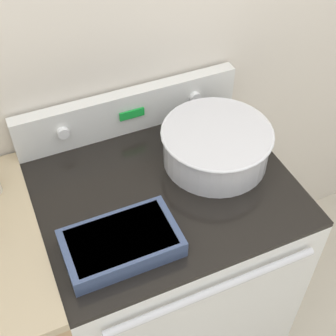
# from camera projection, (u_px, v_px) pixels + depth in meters

# --- Properties ---
(kitchen_wall) EXTENTS (8.00, 0.05, 2.50)m
(kitchen_wall) POSITION_uv_depth(u_px,v_px,m) (118.00, 48.00, 1.52)
(kitchen_wall) COLOR beige
(kitchen_wall) RESTS_ON ground_plane
(stove_range) EXTENTS (0.81, 0.70, 0.95)m
(stove_range) POSITION_uv_depth(u_px,v_px,m) (165.00, 268.00, 1.83)
(stove_range) COLOR silver
(stove_range) RESTS_ON ground_plane
(control_panel) EXTENTS (0.81, 0.07, 0.16)m
(control_panel) POSITION_uv_depth(u_px,v_px,m) (129.00, 111.00, 1.64)
(control_panel) COLOR silver
(control_panel) RESTS_ON stove_range
(mixing_bowl) EXTENTS (0.37, 0.37, 0.13)m
(mixing_bowl) POSITION_uv_depth(u_px,v_px,m) (216.00, 144.00, 1.53)
(mixing_bowl) COLOR silver
(mixing_bowl) RESTS_ON stove_range
(casserole_dish) EXTENTS (0.32, 0.19, 0.06)m
(casserole_dish) POSITION_uv_depth(u_px,v_px,m) (121.00, 242.00, 1.30)
(casserole_dish) COLOR #38476B
(casserole_dish) RESTS_ON stove_range
(ladle) EXTENTS (0.09, 0.30, 0.09)m
(ladle) POSITION_uv_depth(u_px,v_px,m) (249.00, 119.00, 1.66)
(ladle) COLOR #B7B7B7
(ladle) RESTS_ON stove_range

